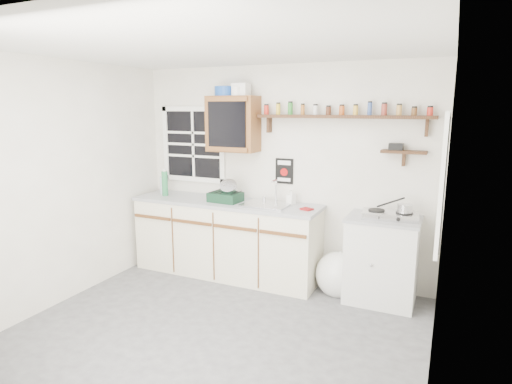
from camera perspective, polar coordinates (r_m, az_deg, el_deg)
room at (r=3.66m, az=-5.84°, el=-0.94°), size 3.64×3.24×2.54m
main_cabinet at (r=5.24m, az=-4.01°, el=-6.10°), size 2.31×0.63×0.92m
right_cabinet at (r=4.71m, az=16.40°, el=-8.61°), size 0.73×0.57×0.91m
sink at (r=4.89m, az=1.48°, el=-1.62°), size 0.52×0.44×0.29m
upper_cabinet at (r=5.11m, az=-3.09°, el=9.04°), size 0.60×0.32×0.65m
upper_cabinet_clutter at (r=5.12m, az=-3.29°, el=13.35°), size 0.42×0.24×0.14m
spice_shelf at (r=4.73m, az=11.33°, el=9.98°), size 1.91×0.18×0.35m
secondary_shelf at (r=4.65m, az=18.83°, el=5.18°), size 0.45×0.16×0.24m
warning_sign at (r=5.05m, az=3.79°, el=2.80°), size 0.22×0.02×0.30m
window_back at (r=5.58m, az=-8.34°, el=6.29°), size 0.93×0.03×0.98m
window_right at (r=3.68m, az=23.73°, el=1.39°), size 0.03×0.78×1.08m
water_bottles at (r=5.56m, az=-12.17°, el=1.07°), size 0.17×0.15×0.34m
dish_rack at (r=5.06m, az=-3.96°, el=-0.32°), size 0.38×0.29×0.27m
soap_bottle at (r=4.92m, az=4.71°, el=-0.68°), size 0.10×0.10×0.17m
rag at (r=4.70m, az=6.78°, el=-2.27°), size 0.15×0.14×0.02m
hotplate at (r=4.55m, az=17.44°, el=-2.94°), size 0.57×0.35×0.08m
saucepan at (r=4.52m, az=19.12°, el=-2.09°), size 0.36×0.20×0.16m
trash_bag at (r=4.85m, az=10.86°, el=-10.74°), size 0.45×0.41×0.52m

